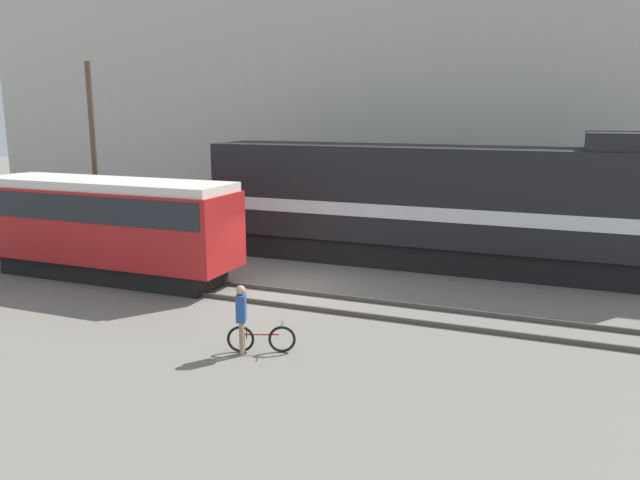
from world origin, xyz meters
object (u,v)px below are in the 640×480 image
at_px(freight_locomotive, 428,203).
at_px(bicycle, 261,339).
at_px(streetcar, 108,223).
at_px(person, 241,313).
at_px(utility_pole_left, 94,160).

bearing_deg(freight_locomotive, bicycle, -99.97).
bearing_deg(bicycle, streetcar, 152.90).
bearing_deg(streetcar, person, -29.88).
relative_size(bicycle, person, 0.92).
relative_size(person, utility_pole_left, 0.23).
relative_size(streetcar, utility_pole_left, 1.23).
distance_m(bicycle, utility_pole_left, 13.91).
xyz_separation_m(person, utility_pole_left, (-10.95, 7.55, 2.82)).
distance_m(streetcar, utility_pole_left, 4.77).
xyz_separation_m(freight_locomotive, bicycle, (-1.81, -10.31, -2.07)).
distance_m(streetcar, person, 9.06).
xyz_separation_m(bicycle, utility_pole_left, (-11.33, 7.25, 3.55)).
height_order(person, utility_pole_left, utility_pole_left).
xyz_separation_m(streetcar, bicycle, (8.19, -4.19, -1.67)).
xyz_separation_m(freight_locomotive, person, (-2.19, -10.61, -1.34)).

